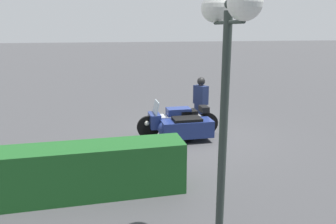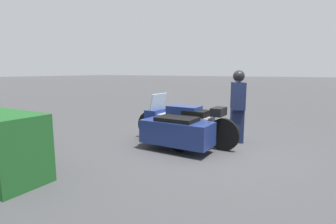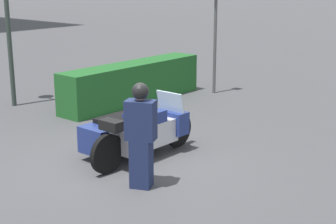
% 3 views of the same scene
% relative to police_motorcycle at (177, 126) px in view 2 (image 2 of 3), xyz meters
% --- Properties ---
extents(ground_plane, '(160.00, 160.00, 0.00)m').
position_rel_police_motorcycle_xyz_m(ground_plane, '(-0.63, -0.22, -0.48)').
color(ground_plane, '#424244').
extents(police_motorcycle, '(2.64, 1.24, 1.18)m').
position_rel_police_motorcycle_xyz_m(police_motorcycle, '(0.00, 0.00, 0.00)').
color(police_motorcycle, black).
rests_on(police_motorcycle, ground).
extents(officer_rider, '(0.46, 0.55, 1.74)m').
position_rel_police_motorcycle_xyz_m(officer_rider, '(-1.05, -1.14, 0.44)').
color(officer_rider, '#192347').
rests_on(officer_rider, ground).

